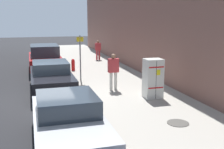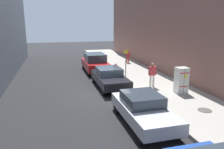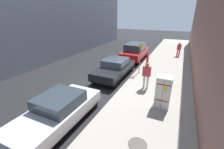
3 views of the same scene
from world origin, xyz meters
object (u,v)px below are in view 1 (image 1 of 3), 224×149
fire_hydrant (73,65)px  parked_sedan_silver (68,120)px  street_sign_post (80,55)px  parked_sedan_dark (51,76)px  parked_suv_red (45,58)px  discarded_refrigerator (153,78)px  pedestrian_standing_near (113,69)px  pedestrian_walking_far (98,49)px

fire_hydrant → parked_sedan_silver: bearing=80.7°
street_sign_post → parked_sedan_silver: 7.47m
parked_sedan_dark → parked_suv_red: bearing=-90.0°
discarded_refrigerator → parked_sedan_silver: 5.04m
discarded_refrigerator → pedestrian_standing_near: bearing=-53.7°
pedestrian_walking_far → pedestrian_standing_near: 9.49m
pedestrian_standing_near → pedestrian_walking_far: bearing=62.8°
street_sign_post → parked_sedan_dark: size_ratio=0.53×
discarded_refrigerator → fire_hydrant: discarded_refrigerator is taller
discarded_refrigerator → street_sign_post: (2.32, -4.14, 0.52)m
pedestrian_walking_far → parked_suv_red: bearing=72.9°
pedestrian_standing_near → parked_suv_red: 7.23m
fire_hydrant → pedestrian_walking_far: 4.77m
parked_sedan_silver → discarded_refrigerator: bearing=-141.8°
discarded_refrigerator → parked_sedan_silver: (3.96, 3.11, -0.27)m
discarded_refrigerator → parked_sedan_dark: size_ratio=0.36×
parked_suv_red → parked_sedan_silver: bearing=90.0°
street_sign_post → pedestrian_walking_far: (-2.62, -6.91, -0.48)m
pedestrian_standing_near → parked_sedan_silver: 5.52m
pedestrian_standing_near → parked_sedan_dark: size_ratio=0.38×
discarded_refrigerator → pedestrian_walking_far: bearing=-91.5°
parked_sedan_dark → parked_sedan_silver: size_ratio=1.05×
parked_sedan_dark → discarded_refrigerator: bearing=143.1°
pedestrian_standing_near → street_sign_post: bearing=96.0°
street_sign_post → parked_suv_red: street_sign_post is taller
discarded_refrigerator → parked_sedan_dark: bearing=-36.9°
street_sign_post → pedestrian_standing_near: (-1.10, 2.46, -0.36)m
parked_sedan_silver → fire_hydrant: bearing=-99.3°
parked_sedan_silver → parked_sedan_dark: bearing=-90.0°
parked_suv_red → parked_sedan_silver: (0.00, 11.47, -0.15)m
street_sign_post → pedestrian_standing_near: 2.72m
parked_sedan_dark → pedestrian_standing_near: bearing=154.6°
discarded_refrigerator → parked_suv_red: (3.96, -8.36, -0.12)m
street_sign_post → parked_suv_red: (1.63, -4.23, -0.65)m
street_sign_post → fire_hydrant: (-0.04, -2.93, -0.97)m
parked_suv_red → parked_sedan_dark: 5.40m
parked_sedan_dark → parked_sedan_silver: (-0.00, 6.08, -0.01)m
pedestrian_walking_far → parked_sedan_silver: bearing=114.0°
discarded_refrigerator → fire_hydrant: size_ratio=2.23×
fire_hydrant → parked_suv_red: 2.14m
discarded_refrigerator → street_sign_post: 4.77m
discarded_refrigerator → pedestrian_standing_near: (1.23, -1.67, 0.16)m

